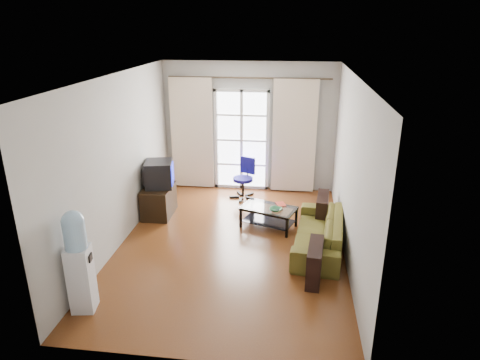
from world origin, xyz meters
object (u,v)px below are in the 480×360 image
at_px(tv_stand, 159,201).
at_px(water_cooler, 79,260).
at_px(crt_tv, 158,174).
at_px(sofa, 319,232).
at_px(task_chair, 244,186).
at_px(coffee_table, 269,214).

bearing_deg(tv_stand, water_cooler, -92.52).
bearing_deg(crt_tv, tv_stand, -102.18).
relative_size(sofa, water_cooler, 1.40).
xyz_separation_m(tv_stand, task_chair, (1.48, 1.04, -0.03)).
xyz_separation_m(sofa, water_cooler, (-3.00, -1.98, 0.44)).
distance_m(sofa, task_chair, 2.41).
bearing_deg(coffee_table, water_cooler, -129.60).
bearing_deg(coffee_table, tv_stand, 173.06).
bearing_deg(sofa, task_chair, -137.13).
height_order(tv_stand, water_cooler, water_cooler).
height_order(tv_stand, task_chair, task_chair).
distance_m(coffee_table, tv_stand, 2.09).
distance_m(sofa, coffee_table, 1.05).
xyz_separation_m(crt_tv, task_chair, (1.48, 0.98, -0.55)).
relative_size(coffee_table, task_chair, 1.26).
xyz_separation_m(task_chair, water_cooler, (-1.56, -3.91, 0.47)).
xyz_separation_m(crt_tv, water_cooler, (-0.08, -2.93, -0.08)).
height_order(task_chair, water_cooler, water_cooler).
xyz_separation_m(tv_stand, crt_tv, (0.00, 0.07, 0.52)).
xyz_separation_m(coffee_table, tv_stand, (-2.08, 0.25, 0.03)).
xyz_separation_m(coffee_table, task_chair, (-0.60, 1.30, 0.00)).
bearing_deg(tv_stand, coffee_table, -7.83).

